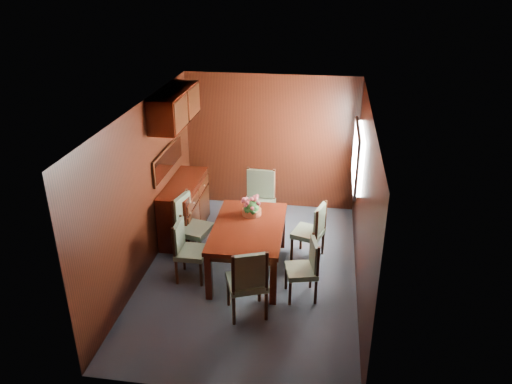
% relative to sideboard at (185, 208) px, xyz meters
% --- Properties ---
extents(ground, '(4.50, 4.50, 0.00)m').
position_rel_sideboard_xyz_m(ground, '(1.25, -1.00, -0.45)').
color(ground, '#2F3641').
rests_on(ground, ground).
extents(room_shell, '(3.06, 4.52, 2.41)m').
position_rel_sideboard_xyz_m(room_shell, '(1.15, -0.67, 1.18)').
color(room_shell, black).
rests_on(room_shell, ground).
extents(sideboard, '(0.48, 1.40, 0.90)m').
position_rel_sideboard_xyz_m(sideboard, '(0.00, 0.00, 0.00)').
color(sideboard, black).
rests_on(sideboard, ground).
extents(dining_table, '(1.01, 1.59, 0.73)m').
position_rel_sideboard_xyz_m(dining_table, '(1.21, -0.96, 0.18)').
color(dining_table, black).
rests_on(dining_table, ground).
extents(chair_left_near, '(0.41, 0.42, 0.89)m').
position_rel_sideboard_xyz_m(chair_left_near, '(0.39, -1.26, 0.04)').
color(chair_left_near, black).
rests_on(chair_left_near, ground).
extents(chair_left_far, '(0.55, 0.57, 1.00)m').
position_rel_sideboard_xyz_m(chair_left_far, '(0.27, -0.69, 0.11)').
color(chair_left_far, black).
rests_on(chair_left_far, ground).
extents(chair_right_near, '(0.48, 0.49, 0.86)m').
position_rel_sideboard_xyz_m(chair_right_near, '(2.06, -1.45, 0.03)').
color(chair_right_near, black).
rests_on(chair_right_near, ground).
extents(chair_right_far, '(0.52, 0.54, 0.91)m').
position_rel_sideboard_xyz_m(chair_right_far, '(2.10, -0.50, 0.06)').
color(chair_right_far, black).
rests_on(chair_right_far, ground).
extents(chair_head, '(0.60, 0.59, 0.99)m').
position_rel_sideboard_xyz_m(chair_head, '(1.37, -1.98, 0.10)').
color(chair_head, black).
rests_on(chair_head, ground).
extents(chair_foot, '(0.53, 0.51, 1.05)m').
position_rel_sideboard_xyz_m(chair_foot, '(1.19, 0.27, 0.13)').
color(chair_foot, black).
rests_on(chair_foot, ground).
extents(flower_centerpiece, '(0.30, 0.30, 0.30)m').
position_rel_sideboard_xyz_m(flower_centerpiece, '(1.20, -0.61, 0.43)').
color(flower_centerpiece, '#B35A36').
rests_on(flower_centerpiece, dining_table).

